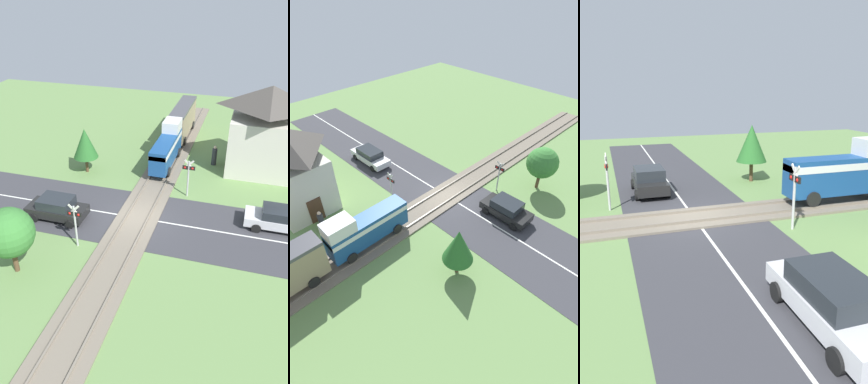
# 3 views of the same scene
# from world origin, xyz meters

# --- Properties ---
(ground_plane) EXTENTS (60.00, 60.00, 0.00)m
(ground_plane) POSITION_xyz_m (0.00, 0.00, 0.00)
(ground_plane) COLOR #66894C
(road_surface) EXTENTS (48.00, 6.40, 0.02)m
(road_surface) POSITION_xyz_m (0.00, 0.00, 0.01)
(road_surface) COLOR #38383D
(road_surface) RESTS_ON ground_plane
(track_bed) EXTENTS (2.80, 48.00, 0.24)m
(track_bed) POSITION_xyz_m (0.00, 0.00, 0.07)
(track_bed) COLOR #756B5B
(track_bed) RESTS_ON ground_plane
(train) EXTENTS (1.58, 13.13, 3.18)m
(train) POSITION_xyz_m (0.00, 11.58, 1.86)
(train) COLOR navy
(train) RESTS_ON track_bed
(car_near_crossing) EXTENTS (3.91, 1.93, 1.52)m
(car_near_crossing) POSITION_xyz_m (-5.10, -1.44, 0.79)
(car_near_crossing) COLOR black
(car_near_crossing) RESTS_ON ground_plane
(car_far_side) EXTENTS (4.55, 1.86, 1.46)m
(car_far_side) POSITION_xyz_m (9.04, 1.44, 0.77)
(car_far_side) COLOR silver
(car_far_side) RESTS_ON ground_plane
(crossing_signal_west_approach) EXTENTS (0.90, 0.18, 2.90)m
(crossing_signal_west_approach) POSITION_xyz_m (-2.59, -3.77, 1.87)
(crossing_signal_west_approach) COLOR #B7B7B7
(crossing_signal_west_approach) RESTS_ON ground_plane
(crossing_signal_east_approach) EXTENTS (0.90, 0.18, 2.90)m
(crossing_signal_east_approach) POSITION_xyz_m (2.59, 3.77, 1.87)
(crossing_signal_east_approach) COLOR #B7B7B7
(crossing_signal_east_approach) RESTS_ON ground_plane
(station_building) EXTENTS (5.74, 4.52, 7.00)m
(station_building) POSITION_xyz_m (7.51, 9.30, 3.43)
(station_building) COLOR beige
(station_building) RESTS_ON ground_plane
(pedestrian_by_station) EXTENTS (0.42, 0.42, 1.70)m
(pedestrian_by_station) POSITION_xyz_m (3.77, 9.51, 0.77)
(pedestrian_by_station) COLOR #333338
(pedestrian_by_station) RESTS_ON ground_plane
(tree_roadside_hedge) EXTENTS (1.97, 1.97, 3.68)m
(tree_roadside_hedge) POSITION_xyz_m (-5.96, 5.27, 2.49)
(tree_roadside_hedge) COLOR brown
(tree_roadside_hedge) RESTS_ON ground_plane
(tree_beyond_track) EXTENTS (2.67, 2.67, 3.90)m
(tree_beyond_track) POSITION_xyz_m (-4.84, -6.67, 2.55)
(tree_beyond_track) COLOR brown
(tree_beyond_track) RESTS_ON ground_plane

